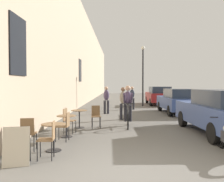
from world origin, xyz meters
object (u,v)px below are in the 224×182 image
(cafe_chair_mid_toward_street, at_px, (68,119))
(pedestrian_mid, at_px, (106,98))
(sandwich_board_sign, at_px, (17,146))
(parked_car_nearest, at_px, (221,111))
(cyclist_on_bicycle, at_px, (128,107))
(cafe_chair_near_toward_street, at_px, (49,137))
(street_lamp, at_px, (143,68))
(cafe_chair_near_toward_wall, at_px, (28,132))
(cafe_chair_far_toward_street, at_px, (96,115))
(cafe_chair_mid_toward_wall, at_px, (65,125))
(parked_car_second, at_px, (178,101))
(pedestrian_near, at_px, (123,101))
(cafe_table_near, at_px, (54,131))
(cafe_table_far, at_px, (79,115))
(pedestrian_far, at_px, (132,97))
(cafe_table_mid, at_px, (66,121))
(parked_car_third, at_px, (159,95))

(cafe_chair_mid_toward_street, bearing_deg, pedestrian_mid, 78.76)
(sandwich_board_sign, height_order, parked_car_nearest, parked_car_nearest)
(cafe_chair_mid_toward_street, xyz_separation_m, cyclist_on_bicycle, (2.22, 1.43, 0.29))
(cafe_chair_near_toward_street, height_order, street_lamp, street_lamp)
(cafe_chair_near_toward_wall, bearing_deg, cafe_chair_far_toward_street, 67.07)
(cafe_chair_mid_toward_wall, xyz_separation_m, parked_car_second, (5.31, 7.02, 0.26))
(cafe_chair_near_toward_street, bearing_deg, cafe_chair_far_toward_street, 79.66)
(cafe_chair_mid_toward_street, distance_m, pedestrian_mid, 5.83)
(cafe_chair_near_toward_wall, distance_m, parked_car_second, 10.13)
(pedestrian_near, relative_size, street_lamp, 0.33)
(cafe_table_near, xyz_separation_m, cafe_chair_near_toward_wall, (-0.65, -0.08, -0.00))
(cafe_chair_mid_toward_street, height_order, cyclist_on_bicycle, cyclist_on_bicycle)
(street_lamp, relative_size, parked_car_nearest, 1.09)
(cafe_chair_mid_toward_wall, height_order, cafe_chair_far_toward_street, same)
(cafe_table_far, height_order, cyclist_on_bicycle, cyclist_on_bicycle)
(cafe_table_far, bearing_deg, pedestrian_mid, 79.12)
(cafe_chair_mid_toward_street, distance_m, cyclist_on_bicycle, 2.66)
(cafe_chair_mid_toward_street, relative_size, cafe_chair_far_toward_street, 1.00)
(cafe_table_far, bearing_deg, cafe_chair_mid_toward_wall, -92.35)
(cafe_chair_mid_toward_wall, relative_size, pedestrian_far, 0.55)
(cafe_table_far, height_order, pedestrian_near, pedestrian_near)
(cafe_chair_far_toward_street, bearing_deg, cafe_table_mid, -115.77)
(cafe_table_far, distance_m, cafe_chair_far_toward_street, 0.67)
(pedestrian_near, xyz_separation_m, parked_car_third, (3.34, 8.74, -0.09))
(cafe_chair_far_toward_street, xyz_separation_m, sandwich_board_sign, (-1.33, -4.47, -0.10))
(parked_car_third, bearing_deg, cafe_table_near, -110.34)
(cyclist_on_bicycle, relative_size, street_lamp, 0.36)
(cafe_chair_near_toward_wall, distance_m, pedestrian_far, 10.98)
(cafe_table_near, relative_size, pedestrian_mid, 0.44)
(cafe_chair_near_toward_wall, xyz_separation_m, parked_car_second, (6.01, 8.15, 0.26))
(cafe_chair_mid_toward_street, relative_size, sandwich_board_sign, 1.07)
(parked_car_second, relative_size, parked_car_third, 0.95)
(pedestrian_mid, relative_size, parked_car_nearest, 0.37)
(cafe_table_far, relative_size, cafe_chair_far_toward_street, 0.81)
(sandwich_board_sign, xyz_separation_m, pedestrian_mid, (1.56, 9.02, 0.51))
(cafe_table_mid, distance_m, parked_car_third, 13.79)
(cafe_table_mid, relative_size, street_lamp, 0.15)
(cafe_table_near, bearing_deg, pedestrian_far, 75.18)
(parked_car_second, distance_m, parked_car_third, 6.29)
(cafe_chair_mid_toward_wall, bearing_deg, cafe_chair_near_toward_street, -89.40)
(cafe_table_far, bearing_deg, cafe_chair_near_toward_wall, -103.25)
(pedestrian_near, bearing_deg, cafe_table_far, -128.38)
(sandwich_board_sign, bearing_deg, cafe_chair_mid_toward_street, 82.72)
(cafe_table_near, height_order, cafe_chair_near_toward_street, cafe_chair_near_toward_street)
(cafe_chair_near_toward_wall, height_order, cafe_table_far, cafe_chair_near_toward_wall)
(cafe_table_far, height_order, parked_car_third, parked_car_third)
(cafe_chair_near_toward_street, height_order, sandwich_board_sign, cafe_chair_near_toward_street)
(cafe_chair_far_toward_street, bearing_deg, cyclist_on_bicycle, 12.36)
(pedestrian_near, bearing_deg, cafe_chair_near_toward_wall, -114.78)
(cafe_table_near, bearing_deg, parked_car_third, 69.66)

